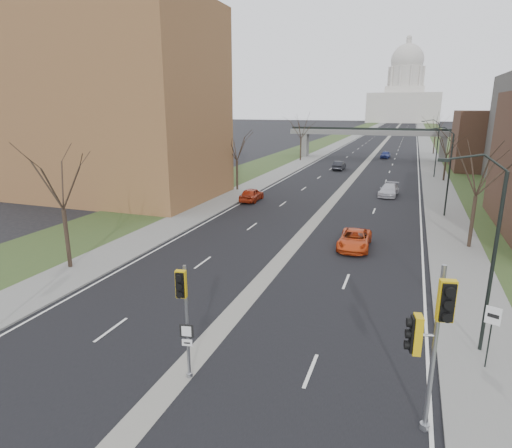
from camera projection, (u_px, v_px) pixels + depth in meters
The scene contains 28 objects.
ground at pixel (181, 374), 17.57m from camera, with size 700.00×700.00×0.00m, color black.
road_surface at pixel (388, 137), 153.68m from camera, with size 20.00×600.00×0.01m, color black.
median_strip at pixel (388, 138), 153.68m from camera, with size 1.20×600.00×0.02m, color gray.
sidewalk_right at pixel (424, 138), 149.74m from camera, with size 4.00×600.00×0.12m, color gray.
sidewalk_left at pixel (355, 137), 157.59m from camera, with size 4.00×600.00×0.12m, color gray.
grass_verge_right at pixel (443, 139), 147.79m from camera, with size 8.00×600.00×0.10m, color #2D4620.
grass_verge_left at pixel (338, 136), 159.55m from camera, with size 8.00×600.00×0.10m, color #2D4620.
apartment_building at pixel (109, 103), 50.38m from camera, with size 25.00×16.00×22.00m, color olive.
commercial_block_far at pixel (499, 141), 72.58m from camera, with size 14.00×14.00×10.00m, color #4E3024.
pedestrian_bridge at pixel (371, 136), 88.88m from camera, with size 34.00×3.00×6.45m.
capitol at pixel (404, 95), 303.02m from camera, with size 48.00×42.00×55.75m.
streetlight_near at pixel (481, 199), 17.59m from camera, with size 2.61×0.20×8.70m.
streetlight_mid at pixel (443, 146), 41.18m from camera, with size 2.61×0.20×8.70m.
streetlight_far at pixel (433, 132), 64.77m from camera, with size 2.61×0.20×8.70m.
tree_left_a at pixel (59, 171), 27.33m from camera, with size 7.20×7.20×9.40m.
tree_left_b at pixel (237, 142), 54.66m from camera, with size 6.75×6.75×8.81m.
tree_left_c at pixel (301, 125), 85.29m from camera, with size 7.65×7.65×9.99m.
tree_right_a at pixel (480, 163), 31.53m from camera, with size 7.20×7.20×9.40m.
tree_right_b at pixel (448, 141), 61.69m from camera, with size 6.30×6.30×8.22m.
tree_right_c at pixel (436, 123), 97.67m from camera, with size 7.65×7.65×9.99m.
signal_pole_median at pixel (184, 304), 16.23m from camera, with size 0.59×0.81×4.83m.
signal_pole_right at pixel (431, 329), 13.35m from camera, with size 1.23×1.00×5.96m.
speed_limit_sign at pixel (491, 326), 17.34m from camera, with size 0.56×0.24×2.74m.
car_left_near at pixel (252, 194), 49.65m from camera, with size 1.85×4.59×1.56m, color #A32B12.
car_left_far at pixel (339, 166), 74.31m from camera, with size 1.61×4.62×1.52m, color black.
car_right_near at pixel (355, 239), 33.09m from camera, with size 2.32×5.03×1.40m, color #CF4416.
car_right_mid at pixel (389, 190), 52.53m from camera, with size 2.06×5.07×1.47m, color #B9B9C1.
car_right_far at pixel (385, 155), 91.59m from camera, with size 1.78×4.41×1.50m, color navy.
Camera 1 is at (8.11, -13.36, 10.60)m, focal length 30.00 mm.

